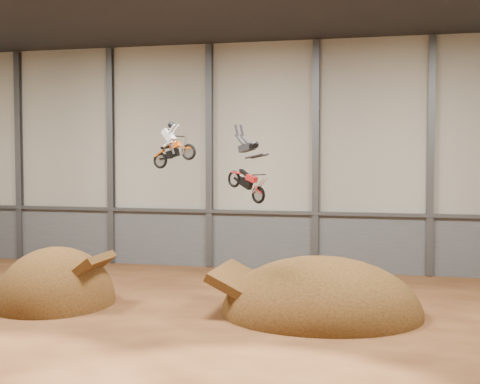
# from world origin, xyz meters

# --- Properties ---
(floor) EXTENTS (40.00, 40.00, 0.00)m
(floor) POSITION_xyz_m (0.00, 0.00, 0.00)
(floor) COLOR #492713
(floor) RESTS_ON ground
(back_wall) EXTENTS (40.00, 0.10, 14.00)m
(back_wall) POSITION_xyz_m (0.00, 15.00, 7.00)
(back_wall) COLOR #A9A696
(back_wall) RESTS_ON ground
(lower_band_back) EXTENTS (39.80, 0.18, 3.50)m
(lower_band_back) POSITION_xyz_m (0.00, 14.90, 1.75)
(lower_band_back) COLOR #55585D
(lower_band_back) RESTS_ON ground
(steel_rail) EXTENTS (39.80, 0.35, 0.20)m
(steel_rail) POSITION_xyz_m (0.00, 14.75, 3.55)
(steel_rail) COLOR #47494F
(steel_rail) RESTS_ON lower_band_back
(steel_column_0) EXTENTS (0.40, 0.36, 13.90)m
(steel_column_0) POSITION_xyz_m (-16.67, 14.80, 7.00)
(steel_column_0) COLOR #47494F
(steel_column_0) RESTS_ON ground
(steel_column_1) EXTENTS (0.40, 0.36, 13.90)m
(steel_column_1) POSITION_xyz_m (-10.00, 14.80, 7.00)
(steel_column_1) COLOR #47494F
(steel_column_1) RESTS_ON ground
(steel_column_2) EXTENTS (0.40, 0.36, 13.90)m
(steel_column_2) POSITION_xyz_m (-3.33, 14.80, 7.00)
(steel_column_2) COLOR #47494F
(steel_column_2) RESTS_ON ground
(steel_column_3) EXTENTS (0.40, 0.36, 13.90)m
(steel_column_3) POSITION_xyz_m (3.33, 14.80, 7.00)
(steel_column_3) COLOR #47494F
(steel_column_3) RESTS_ON ground
(steel_column_4) EXTENTS (0.40, 0.36, 13.90)m
(steel_column_4) POSITION_xyz_m (10.00, 14.80, 7.00)
(steel_column_4) COLOR #47494F
(steel_column_4) RESTS_ON ground
(takeoff_ramp) EXTENTS (5.45, 6.29, 5.45)m
(takeoff_ramp) POSITION_xyz_m (-7.51, 3.00, 0.00)
(takeoff_ramp) COLOR #3A220E
(takeoff_ramp) RESTS_ON ground
(landing_ramp) EXTENTS (8.93, 7.90, 5.15)m
(landing_ramp) POSITION_xyz_m (4.97, 3.93, 0.00)
(landing_ramp) COLOR #3A220E
(landing_ramp) RESTS_ON ground
(fmx_rider_a) EXTENTS (3.01, 1.61, 2.71)m
(fmx_rider_a) POSITION_xyz_m (-1.97, 4.46, 7.74)
(fmx_rider_a) COLOR #CB530E
(fmx_rider_b) EXTENTS (3.72, 2.80, 3.62)m
(fmx_rider_b) POSITION_xyz_m (1.86, 2.15, 6.72)
(fmx_rider_b) COLOR red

